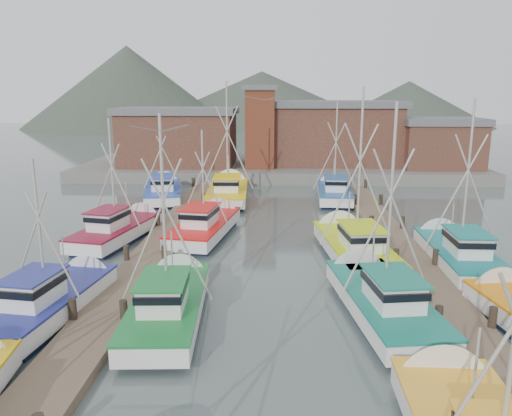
{
  "coord_description": "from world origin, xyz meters",
  "views": [
    {
      "loc": [
        -0.1,
        -19.61,
        9.0
      ],
      "look_at": [
        -1.32,
        7.92,
        2.6
      ],
      "focal_mm": 35.0,
      "sensor_mm": 36.0,
      "label": 1
    }
  ],
  "objects_px": {
    "lookout_tower": "(260,126)",
    "boat_4": "(170,302)",
    "boat_12": "(228,191)",
    "boat_8": "(207,225)"
  },
  "relations": [
    {
      "from": "lookout_tower",
      "to": "boat_12",
      "type": "xyz_separation_m",
      "value": [
        -2.37,
        -10.39,
        -4.86
      ]
    },
    {
      "from": "boat_12",
      "to": "boat_8",
      "type": "bearing_deg",
      "value": -93.7
    },
    {
      "from": "lookout_tower",
      "to": "boat_12",
      "type": "relative_size",
      "value": 0.78
    },
    {
      "from": "boat_8",
      "to": "boat_4",
      "type": "bearing_deg",
      "value": -80.84
    },
    {
      "from": "lookout_tower",
      "to": "boat_4",
      "type": "xyz_separation_m",
      "value": [
        -2.43,
        -33.87,
        -4.87
      ]
    },
    {
      "from": "boat_4",
      "to": "boat_12",
      "type": "bearing_deg",
      "value": 86.44
    },
    {
      "from": "boat_12",
      "to": "boat_4",
      "type": "bearing_deg",
      "value": -92.68
    },
    {
      "from": "lookout_tower",
      "to": "boat_12",
      "type": "distance_m",
      "value": 11.71
    },
    {
      "from": "lookout_tower",
      "to": "boat_12",
      "type": "height_order",
      "value": "boat_12"
    },
    {
      "from": "lookout_tower",
      "to": "boat_4",
      "type": "relative_size",
      "value": 0.95
    }
  ]
}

